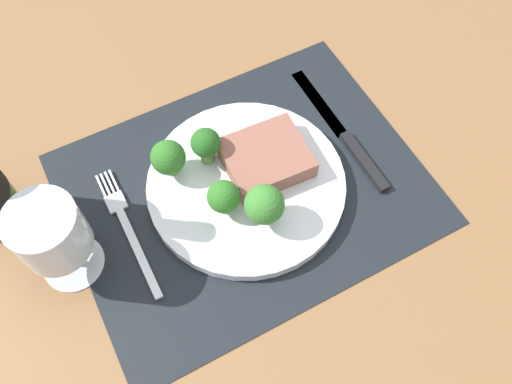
{
  "coord_description": "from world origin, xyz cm",
  "views": [
    {
      "loc": [
        -14.74,
        -30.53,
        60.53
      ],
      "look_at": [
        0.41,
        -1.93,
        1.9
      ],
      "focal_mm": 37.18,
      "sensor_mm": 36.0,
      "label": 1
    }
  ],
  "objects_px": {
    "steak": "(266,158)",
    "fork": "(128,230)",
    "wine_glass": "(51,235)",
    "knife": "(346,137)",
    "plate": "(246,185)"
  },
  "relations": [
    {
      "from": "steak",
      "to": "fork",
      "type": "xyz_separation_m",
      "value": [
        -0.19,
        0.0,
        -0.03
      ]
    },
    {
      "from": "fork",
      "to": "wine_glass",
      "type": "distance_m",
      "value": 0.11
    },
    {
      "from": "knife",
      "to": "plate",
      "type": "bearing_deg",
      "value": -175.95
    },
    {
      "from": "steak",
      "to": "knife",
      "type": "xyz_separation_m",
      "value": [
        0.12,
        -0.01,
        -0.03
      ]
    },
    {
      "from": "steak",
      "to": "fork",
      "type": "distance_m",
      "value": 0.2
    },
    {
      "from": "plate",
      "to": "knife",
      "type": "height_order",
      "value": "plate"
    },
    {
      "from": "plate",
      "to": "fork",
      "type": "relative_size",
      "value": 1.33
    },
    {
      "from": "knife",
      "to": "steak",
      "type": "bearing_deg",
      "value": 178.8
    },
    {
      "from": "wine_glass",
      "to": "knife",
      "type": "bearing_deg",
      "value": -0.04
    },
    {
      "from": "wine_glass",
      "to": "fork",
      "type": "bearing_deg",
      "value": 6.58
    },
    {
      "from": "steak",
      "to": "wine_glass",
      "type": "distance_m",
      "value": 0.27
    },
    {
      "from": "fork",
      "to": "wine_glass",
      "type": "xyz_separation_m",
      "value": [
        -0.07,
        -0.01,
        0.08
      ]
    },
    {
      "from": "fork",
      "to": "plate",
      "type": "bearing_deg",
      "value": -8.31
    },
    {
      "from": "plate",
      "to": "steak",
      "type": "distance_m",
      "value": 0.04
    },
    {
      "from": "plate",
      "to": "knife",
      "type": "distance_m",
      "value": 0.16
    }
  ]
}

